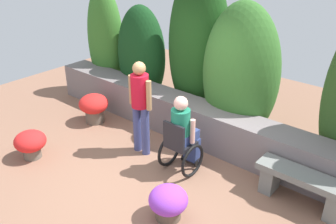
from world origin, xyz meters
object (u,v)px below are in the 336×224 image
object	(u,v)px
person_in_wheelchair	(182,136)
person_standing_companion	(140,102)
flower_pot_terracotta_by_wall	(94,106)
flower_pot_purple_near	(30,143)
flower_pot_red_accent	(168,202)
stone_bench	(302,184)

from	to	relation	value
person_in_wheelchair	person_standing_companion	world-z (taller)	person_standing_companion
person_standing_companion	flower_pot_terracotta_by_wall	xyz separation A→B (m)	(-1.53, 0.20, -0.62)
person_in_wheelchair	flower_pot_terracotta_by_wall	size ratio (longest dim) A/B	2.21
flower_pot_purple_near	flower_pot_red_accent	xyz separation A→B (m)	(2.77, 0.38, -0.02)
flower_pot_terracotta_by_wall	flower_pot_purple_near	bearing A→B (deg)	-82.58
flower_pot_terracotta_by_wall	flower_pot_red_accent	world-z (taller)	flower_pot_terracotta_by_wall
stone_bench	flower_pot_red_accent	size ratio (longest dim) A/B	2.45
person_in_wheelchair	person_standing_companion	bearing A→B (deg)	-172.12
person_in_wheelchair	flower_pot_terracotta_by_wall	world-z (taller)	person_in_wheelchair
flower_pot_purple_near	flower_pot_terracotta_by_wall	size ratio (longest dim) A/B	0.90
stone_bench	flower_pot_terracotta_by_wall	distance (m)	4.24
person_standing_companion	flower_pot_terracotta_by_wall	bearing A→B (deg)	166.06
flower_pot_red_accent	stone_bench	bearing A→B (deg)	49.08
stone_bench	flower_pot_red_accent	bearing A→B (deg)	-126.63
flower_pot_red_accent	flower_pot_purple_near	bearing A→B (deg)	-172.20
stone_bench	person_standing_companion	world-z (taller)	person_standing_companion
person_in_wheelchair	person_standing_companion	size ratio (longest dim) A/B	0.79
person_in_wheelchair	flower_pot_red_accent	bearing A→B (deg)	-55.13
person_in_wheelchair	flower_pot_terracotta_by_wall	bearing A→B (deg)	-178.02
person_standing_companion	flower_pot_purple_near	bearing A→B (deg)	-140.78
person_standing_companion	flower_pot_red_accent	size ratio (longest dim) A/B	3.12
stone_bench	flower_pot_terracotta_by_wall	world-z (taller)	flower_pot_terracotta_by_wall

